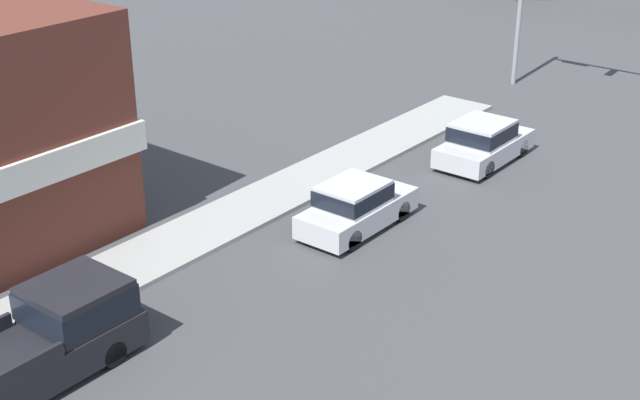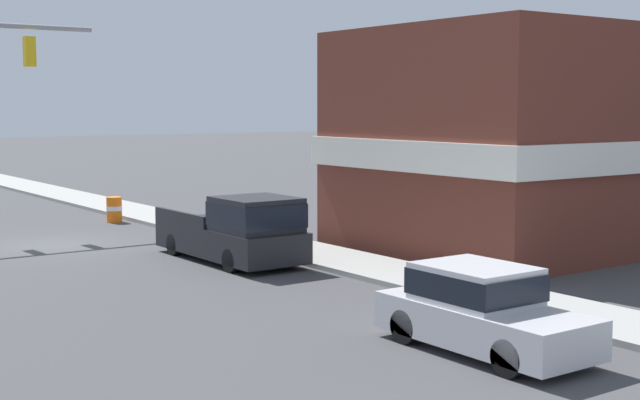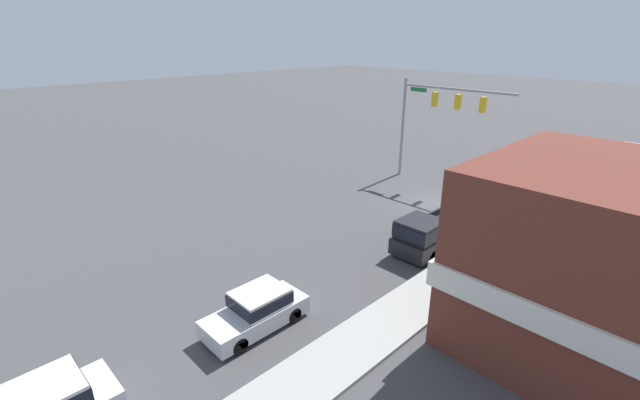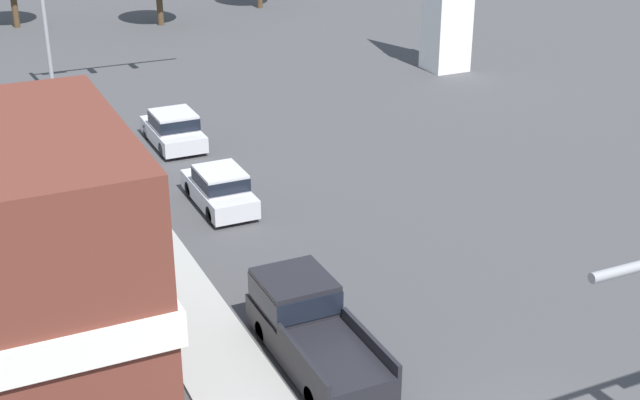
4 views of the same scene
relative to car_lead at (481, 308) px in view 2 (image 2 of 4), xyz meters
The scene contains 6 objects.
ground_plane 17.09m from the car_lead, 82.62° to the right, with size 200.00×200.00×0.00m, color #424244.
sidewalk_curb 17.31m from the car_lead, 101.70° to the right, with size 2.40×60.00×0.14m.
car_lead is the anchor object (origin of this frame).
pickup_truck_parked 10.61m from the car_lead, 95.81° to the right, with size 2.07×5.55×1.98m.
construction_barrel 21.26m from the car_lead, 94.61° to the right, with size 0.60×0.60×0.98m.
corner_brick_building 13.69m from the car_lead, 142.32° to the right, with size 11.18×8.91×6.84m.
Camera 2 is at (9.49, 28.23, 4.50)m, focal length 50.00 mm.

